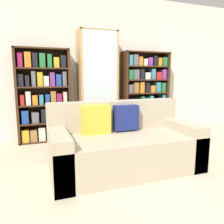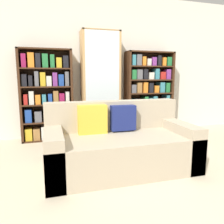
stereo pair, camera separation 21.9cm
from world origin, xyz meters
name	(u,v)px [view 1 (the left image)]	position (x,y,z in m)	size (l,w,h in m)	color
ground_plane	(168,184)	(0.00, 0.00, 0.00)	(16.00, 16.00, 0.00)	beige
wall_back	(103,66)	(0.00, 2.35, 1.35)	(6.63, 0.06, 2.70)	silver
couch	(123,145)	(-0.29, 0.58, 0.29)	(1.80, 0.89, 0.82)	tan
bookshelf_left	(44,97)	(-1.15, 2.14, 0.79)	(0.91, 0.32, 1.62)	#3D2314
display_cabinet	(98,86)	(-0.17, 2.13, 0.97)	(0.70, 0.36, 1.97)	tan
bookshelf_right	(145,93)	(0.84, 2.14, 0.80)	(0.97, 0.32, 1.63)	#3D2314
wine_bottle	(137,135)	(0.34, 1.48, 0.14)	(0.08, 0.08, 0.34)	#192333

